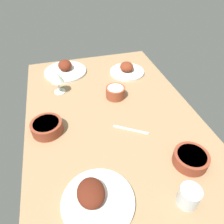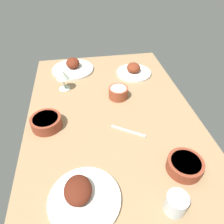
% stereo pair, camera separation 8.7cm
% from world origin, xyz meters
% --- Properties ---
extents(dining_table, '(1.40, 0.90, 0.04)m').
position_xyz_m(dining_table, '(0.00, 0.00, 0.02)').
color(dining_table, '#937551').
rests_on(dining_table, ground).
extents(plate_near_viewer, '(0.27, 0.27, 0.07)m').
position_xyz_m(plate_near_viewer, '(-0.44, 0.18, 0.06)').
color(plate_near_viewer, silver).
rests_on(plate_near_viewer, dining_table).
extents(plate_far_side, '(0.29, 0.29, 0.08)m').
position_xyz_m(plate_far_side, '(0.52, 0.20, 0.06)').
color(plate_far_side, silver).
rests_on(plate_far_side, dining_table).
extents(plate_center_main, '(0.24, 0.24, 0.07)m').
position_xyz_m(plate_center_main, '(0.40, -0.22, 0.06)').
color(plate_center_main, silver).
rests_on(plate_center_main, dining_table).
extents(bowl_cream, '(0.11, 0.11, 0.06)m').
position_xyz_m(bowl_cream, '(0.15, -0.06, 0.07)').
color(bowl_cream, brown).
rests_on(bowl_cream, dining_table).
extents(bowl_sauce, '(0.15, 0.15, 0.05)m').
position_xyz_m(bowl_sauce, '(-0.38, -0.24, 0.07)').
color(bowl_sauce, brown).
rests_on(bowl_sauce, dining_table).
extents(bowl_pasta, '(0.15, 0.15, 0.06)m').
position_xyz_m(bowl_pasta, '(-0.03, 0.34, 0.07)').
color(bowl_pasta, brown).
rests_on(bowl_pasta, dining_table).
extents(wine_glass, '(0.08, 0.08, 0.14)m').
position_xyz_m(wine_glass, '(0.29, 0.25, 0.14)').
color(wine_glass, silver).
rests_on(wine_glass, dining_table).
extents(water_tumbler, '(0.08, 0.08, 0.08)m').
position_xyz_m(water_tumbler, '(-0.53, -0.13, 0.08)').
color(water_tumbler, silver).
rests_on(water_tumbler, dining_table).
extents(fork_loose, '(0.10, 0.15, 0.01)m').
position_xyz_m(fork_loose, '(-0.14, -0.06, 0.04)').
color(fork_loose, silver).
rests_on(fork_loose, dining_table).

